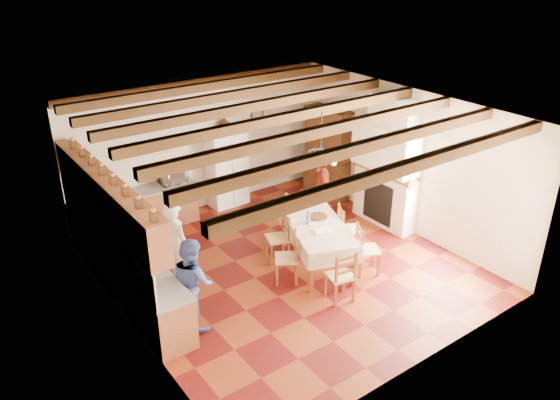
# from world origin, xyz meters

# --- Properties ---
(floor) EXTENTS (6.00, 6.50, 0.02)m
(floor) POSITION_xyz_m (0.00, 0.00, -0.01)
(floor) COLOR #4C0C0C
(floor) RESTS_ON ground
(ceiling) EXTENTS (6.00, 6.50, 0.02)m
(ceiling) POSITION_xyz_m (0.00, 0.00, 3.01)
(ceiling) COLOR silver
(ceiling) RESTS_ON ground
(wall_back) EXTENTS (6.00, 0.02, 3.00)m
(wall_back) POSITION_xyz_m (0.00, 3.26, 1.50)
(wall_back) COLOR beige
(wall_back) RESTS_ON ground
(wall_front) EXTENTS (6.00, 0.02, 3.00)m
(wall_front) POSITION_xyz_m (0.00, -3.26, 1.50)
(wall_front) COLOR beige
(wall_front) RESTS_ON ground
(wall_left) EXTENTS (0.02, 6.50, 3.00)m
(wall_left) POSITION_xyz_m (-3.01, 0.00, 1.50)
(wall_left) COLOR beige
(wall_left) RESTS_ON ground
(wall_right) EXTENTS (0.02, 6.50, 3.00)m
(wall_right) POSITION_xyz_m (3.01, 0.00, 1.50)
(wall_right) COLOR beige
(wall_right) RESTS_ON ground
(ceiling_beams) EXTENTS (6.00, 6.30, 0.16)m
(ceiling_beams) POSITION_xyz_m (0.00, 0.00, 2.91)
(ceiling_beams) COLOR #3D2A13
(ceiling_beams) RESTS_ON ground
(lower_cabinets_left) EXTENTS (0.60, 4.30, 0.86)m
(lower_cabinets_left) POSITION_xyz_m (-2.70, 1.05, 0.43)
(lower_cabinets_left) COLOR brown
(lower_cabinets_left) RESTS_ON ground
(lower_cabinets_back) EXTENTS (2.30, 0.60, 0.86)m
(lower_cabinets_back) POSITION_xyz_m (-1.55, 2.95, 0.43)
(lower_cabinets_back) COLOR brown
(lower_cabinets_back) RESTS_ON ground
(countertop_left) EXTENTS (0.62, 4.30, 0.04)m
(countertop_left) POSITION_xyz_m (-2.70, 1.05, 0.88)
(countertop_left) COLOR slate
(countertop_left) RESTS_ON lower_cabinets_left
(countertop_back) EXTENTS (2.34, 0.62, 0.04)m
(countertop_back) POSITION_xyz_m (-1.55, 2.95, 0.88)
(countertop_back) COLOR slate
(countertop_back) RESTS_ON lower_cabinets_back
(backsplash_left) EXTENTS (0.03, 4.30, 0.60)m
(backsplash_left) POSITION_xyz_m (-2.98, 1.05, 1.20)
(backsplash_left) COLOR #EFE8CE
(backsplash_left) RESTS_ON ground
(backsplash_back) EXTENTS (2.30, 0.03, 0.60)m
(backsplash_back) POSITION_xyz_m (-1.55, 3.23, 1.20)
(backsplash_back) COLOR #EFE8CE
(backsplash_back) RESTS_ON ground
(upper_cabinets) EXTENTS (0.35, 4.20, 0.70)m
(upper_cabinets) POSITION_xyz_m (-2.83, 1.05, 1.85)
(upper_cabinets) COLOR brown
(upper_cabinets) RESTS_ON ground
(fireplace) EXTENTS (0.56, 1.60, 2.80)m
(fireplace) POSITION_xyz_m (2.72, 0.20, 1.40)
(fireplace) COLOR beige
(fireplace) RESTS_ON ground
(wall_picture) EXTENTS (0.34, 0.03, 0.42)m
(wall_picture) POSITION_xyz_m (1.55, 3.23, 1.85)
(wall_picture) COLOR #302115
(wall_picture) RESTS_ON ground
(refrigerator) EXTENTS (0.89, 0.74, 1.75)m
(refrigerator) POSITION_xyz_m (0.55, 3.11, 0.88)
(refrigerator) COLOR white
(refrigerator) RESTS_ON floor
(hutch) EXTENTS (0.66, 1.24, 2.14)m
(hutch) POSITION_xyz_m (2.75, 2.04, 1.07)
(hutch) COLOR #3B200F
(hutch) RESTS_ON floor
(dining_table) EXTENTS (1.58, 2.13, 0.83)m
(dining_table) POSITION_xyz_m (0.54, -0.28, 0.75)
(dining_table) COLOR #F3E5CF
(dining_table) RESTS_ON floor
(chandelier) EXTENTS (0.47, 0.47, 0.03)m
(chandelier) POSITION_xyz_m (0.54, -0.28, 2.25)
(chandelier) COLOR black
(chandelier) RESTS_ON ground
(chair_left_near) EXTENTS (0.56, 0.57, 0.96)m
(chair_left_near) POSITION_xyz_m (-0.25, -0.37, 0.48)
(chair_left_near) COLOR brown
(chair_left_near) RESTS_ON floor
(chair_left_far) EXTENTS (0.51, 0.53, 0.96)m
(chair_left_far) POSITION_xyz_m (0.04, 0.30, 0.48)
(chair_left_far) COLOR brown
(chair_left_far) RESTS_ON floor
(chair_right_near) EXTENTS (0.55, 0.56, 0.96)m
(chair_right_near) POSITION_xyz_m (1.13, -1.02, 0.48)
(chair_right_near) COLOR brown
(chair_right_near) RESTS_ON floor
(chair_right_far) EXTENTS (0.55, 0.56, 0.96)m
(chair_right_far) POSITION_xyz_m (1.37, -0.23, 0.48)
(chair_right_far) COLOR brown
(chair_right_far) RESTS_ON floor
(chair_end_near) EXTENTS (0.49, 0.48, 0.96)m
(chair_end_near) POSITION_xyz_m (0.16, -1.37, 0.48)
(chair_end_near) COLOR brown
(chair_end_near) RESTS_ON floor
(chair_end_far) EXTENTS (0.49, 0.47, 0.96)m
(chair_end_far) POSITION_xyz_m (0.90, 0.80, 0.48)
(chair_end_far) COLOR brown
(chair_end_far) RESTS_ON floor
(person_man) EXTENTS (0.56, 0.70, 1.67)m
(person_man) POSITION_xyz_m (-1.92, 0.57, 0.84)
(person_man) COLOR beige
(person_man) RESTS_ON floor
(person_woman_blue) EXTENTS (0.64, 0.79, 1.52)m
(person_woman_blue) POSITION_xyz_m (-2.16, -0.50, 0.76)
(person_woman_blue) COLOR #3F58A0
(person_woman_blue) RESTS_ON floor
(person_woman_red) EXTENTS (0.70, 0.95, 1.50)m
(person_woman_red) POSITION_xyz_m (1.77, 1.10, 0.75)
(person_woman_red) COLOR #A13121
(person_woman_red) RESTS_ON floor
(microwave) EXTENTS (0.57, 0.40, 0.30)m
(microwave) POSITION_xyz_m (-0.82, 2.95, 1.05)
(microwave) COLOR silver
(microwave) RESTS_ON countertop_back
(fridge_vase) EXTENTS (0.38, 0.38, 0.32)m
(fridge_vase) POSITION_xyz_m (0.60, 3.11, 1.91)
(fridge_vase) COLOR #3B200F
(fridge_vase) RESTS_ON refrigerator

